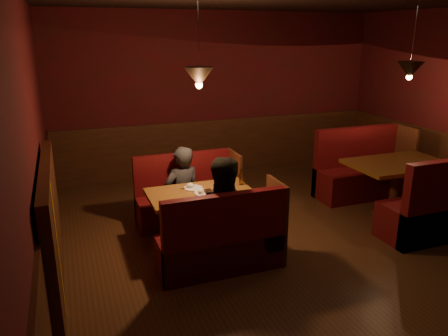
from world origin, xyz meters
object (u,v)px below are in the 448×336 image
object	(u,v)px
main_bench_near	(224,245)
second_bench_far	(361,174)
second_table	(397,176)
diner_a	(182,174)
main_table	(202,204)
diner_b	(228,198)
second_bench_near	(443,212)
main_bench_far	(188,200)

from	to	relation	value
main_bench_near	second_bench_far	world-z (taller)	second_bench_far
main_bench_near	second_table	bearing A→B (deg)	12.60
diner_a	main_table	bearing A→B (deg)	83.91
main_table	diner_b	xyz separation A→B (m)	(0.11, -0.62, 0.28)
second_table	second_bench_near	bearing A→B (deg)	-87.80
second_bench_far	second_bench_near	distance (m)	1.65
diner_b	second_bench_far	bearing A→B (deg)	32.84
main_bench_near	second_bench_near	xyz separation A→B (m)	(2.90, -0.18, 0.05)
main_table	second_bench_far	xyz separation A→B (m)	(2.92, 0.75, -0.17)
main_bench_near	second_bench_far	distance (m)	3.25
second_table	main_bench_near	bearing A→B (deg)	-167.40
main_bench_near	second_bench_far	xyz separation A→B (m)	(2.90, 1.47, 0.05)
main_bench_far	diner_b	world-z (taller)	diner_b
main_bench_near	second_table	world-z (taller)	main_bench_near
main_table	second_bench_near	distance (m)	3.06
second_table	main_bench_far	bearing A→B (deg)	164.56
main_bench_far	diner_a	distance (m)	0.44
main_bench_near	diner_a	distance (m)	1.43
main_bench_far	main_bench_near	world-z (taller)	same
second_bench_far	diner_a	world-z (taller)	diner_a
main_bench_near	second_bench_near	bearing A→B (deg)	-3.61
main_bench_far	diner_a	world-z (taller)	diner_a
second_bench_far	diner_a	bearing A→B (deg)	-177.96
second_table	second_bench_near	size ratio (longest dim) A/B	0.90
main_table	second_table	xyz separation A→B (m)	(2.89, -0.08, 0.06)
second_bench_far	main_bench_near	bearing A→B (deg)	-153.19
main_bench_near	main_bench_far	bearing A→B (deg)	90.00
second_bench_far	second_bench_near	xyz separation A→B (m)	(0.00, -1.65, 0.00)
main_table	diner_a	bearing A→B (deg)	96.65
main_table	second_bench_near	size ratio (longest dim) A/B	0.83
main_table	main_bench_far	bearing A→B (deg)	88.87
diner_a	second_bench_far	bearing A→B (deg)	169.31
main_table	diner_a	distance (m)	0.68
main_table	diner_b	size ratio (longest dim) A/B	0.79
main_bench_far	main_bench_near	size ratio (longest dim) A/B	1.00
main_bench_near	diner_a	size ratio (longest dim) A/B	0.96
main_table	main_bench_far	world-z (taller)	main_bench_far
second_bench_near	second_table	bearing A→B (deg)	92.20
main_bench_far	second_bench_far	size ratio (longest dim) A/B	0.91
main_bench_near	second_bench_near	world-z (taller)	second_bench_near
main_bench_far	diner_b	size ratio (longest dim) A/B	0.87
main_table	main_bench_far	distance (m)	0.75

